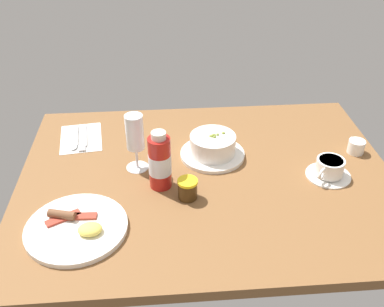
{
  "coord_description": "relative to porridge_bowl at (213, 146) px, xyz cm",
  "views": [
    {
      "loc": [
        12.92,
        103.99,
        77.88
      ],
      "look_at": [
        4.55,
        0.85,
        8.51
      ],
      "focal_mm": 41.43,
      "sensor_mm": 36.0,
      "label": 1
    }
  ],
  "objects": [
    {
      "name": "porridge_bowl",
      "position": [
        0.0,
        0.0,
        0.0
      ],
      "size": [
        20.03,
        20.03,
        7.92
      ],
      "color": "white",
      "rests_on": "ground_plane"
    },
    {
      "name": "sauce_bottle_red",
      "position": [
        16.43,
        13.68,
        4.46
      ],
      "size": [
        6.36,
        6.36,
        17.63
      ],
      "color": "#B21E19",
      "rests_on": "ground_plane"
    },
    {
      "name": "cutlery_setting",
      "position": [
        42.47,
        -13.47,
        -3.36
      ],
      "size": [
        15.38,
        19.67,
        0.9
      ],
      "color": "white",
      "rests_on": "ground_plane"
    },
    {
      "name": "jam_jar",
      "position": [
        9.21,
        19.7,
        -0.66
      ],
      "size": [
        5.55,
        5.55,
        5.85
      ],
      "color": "#412A11",
      "rests_on": "ground_plane"
    },
    {
      "name": "ground_plane",
      "position": [
        2.75,
        10.02,
        -5.12
      ],
      "size": [
        110.0,
        84.0,
        3.0
      ],
      "primitive_type": "cube",
      "color": "brown"
    },
    {
      "name": "wine_glass",
      "position": [
        23.26,
        4.41,
        7.84
      ],
      "size": [
        6.74,
        6.74,
        17.83
      ],
      "color": "white",
      "rests_on": "ground_plane"
    },
    {
      "name": "coffee_cup",
      "position": [
        -32.57,
        13.31,
        -0.95
      ],
      "size": [
        13.06,
        13.06,
        5.73
      ],
      "color": "white",
      "rests_on": "ground_plane"
    },
    {
      "name": "creamer_jug",
      "position": [
        -45.3,
        1.58,
        -1.4
      ],
      "size": [
        5.18,
        6.17,
        4.96
      ],
      "color": "white",
      "rests_on": "ground_plane"
    },
    {
      "name": "breakfast_plate",
      "position": [
        37.84,
        30.32,
        -2.72
      ],
      "size": [
        25.63,
        25.63,
        3.7
      ],
      "color": "white",
      "rests_on": "ground_plane"
    }
  ]
}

